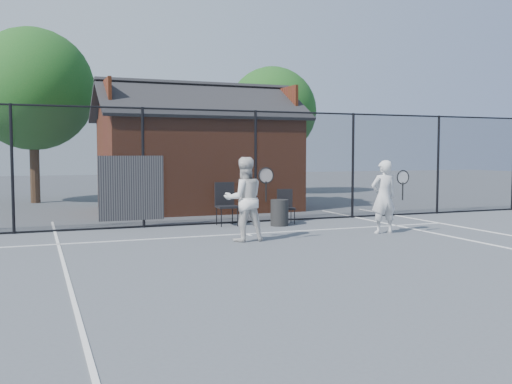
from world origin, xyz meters
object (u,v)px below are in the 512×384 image
object	(u,v)px
clubhouse	(197,161)
player_front	(384,197)
waste_bin	(279,213)
player_back	(244,199)
chair_right	(286,207)
chair_left	(227,205)

from	to	relation	value
clubhouse	player_front	distance (m)	7.50
player_front	waste_bin	world-z (taller)	player_front
player_back	chair_right	world-z (taller)	player_back
chair_right	waste_bin	bearing A→B (deg)	-125.10
player_back	chair_left	bearing A→B (deg)	79.71
clubhouse	player_back	size ratio (longest dim) A/B	3.64
clubhouse	player_front	size ratio (longest dim) A/B	3.82
chair_left	chair_right	size ratio (longest dim) A/B	1.23
clubhouse	player_front	bearing A→B (deg)	-70.34
clubhouse	player_back	world-z (taller)	clubhouse
chair_right	waste_bin	distance (m)	0.52
player_front	chair_right	world-z (taller)	player_front
player_back	player_front	bearing A→B (deg)	-1.67
clubhouse	chair_right	size ratio (longest dim) A/B	7.37
player_front	chair_left	xyz separation A→B (m)	(-2.95, 2.63, -0.31)
player_front	clubhouse	bearing A→B (deg)	109.66
chair_right	waste_bin	size ratio (longest dim) A/B	1.31
chair_left	waste_bin	size ratio (longest dim) A/B	1.61
player_front	waste_bin	bearing A→B (deg)	128.62
player_back	waste_bin	bearing A→B (deg)	49.90
waste_bin	player_back	bearing A→B (deg)	-130.10
player_front	chair_left	size ratio (longest dim) A/B	1.57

